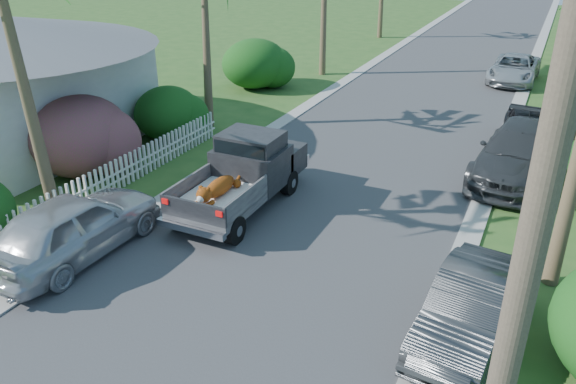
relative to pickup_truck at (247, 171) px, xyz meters
The scene contains 16 objects.
ground 6.81m from the pickup_truck, 73.02° to the right, with size 120.00×120.00×0.00m, color #2C521E.
road 18.69m from the pickup_truck, 83.95° to the left, with size 8.00×100.00×0.02m, color #38383A.
curb_left 18.73m from the pickup_truck, 97.17° to the left, with size 0.60×100.00×0.06m, color #A5A39E.
curb_right 19.62m from the pickup_truck, 71.35° to the left, with size 0.60×100.00×0.06m, color #A5A39E.
pickup_truck is the anchor object (origin of this frame).
parked_car_rn 7.64m from the pickup_truck, 26.29° to the right, with size 1.41×4.04×1.33m, color #2E3133.
parked_car_rm 8.79m from the pickup_truck, 37.57° to the left, with size 2.32×5.70×1.65m, color #2F3235.
parked_car_rf 11.04m from the pickup_truck, 50.87° to the left, with size 1.57×3.91×1.33m, color black.
parked_car_rd 19.11m from the pickup_truck, 73.07° to the left, with size 2.26×4.89×1.36m, color #A8ABAF.
parked_car_ln 4.98m from the pickup_truck, 118.18° to the right, with size 1.90×4.73×1.61m, color #B6B8BE.
shrub_l_b 5.86m from the pickup_truck, behind, with size 3.00×3.30×2.60m, color #BB1A5F.
shrub_l_c 6.50m from the pickup_truck, 146.75° to the left, with size 2.40×2.64×2.00m, color #194513.
shrub_l_d 13.04m from the pickup_truck, 117.56° to the left, with size 3.20×3.52×2.40m, color #194513.
picket_fence 4.17m from the pickup_truck, 166.91° to the right, with size 0.10×11.00×1.00m, color white.
utility_pole_a 11.89m from the pickup_truck, 48.12° to the right, with size 1.60×0.26×9.00m.
utility_pole_b 10.64m from the pickup_truck, 40.94° to the left, with size 1.60×0.26×9.00m.
Camera 1 is at (5.51, -6.45, 7.39)m, focal length 35.00 mm.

